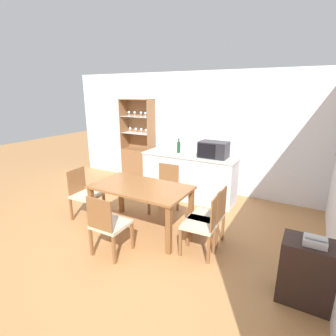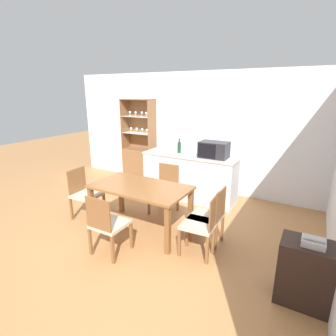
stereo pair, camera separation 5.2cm
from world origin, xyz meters
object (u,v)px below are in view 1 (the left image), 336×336
dining_chair_head_near (109,225)px  side_cabinet (306,272)px  microwave (213,150)px  wine_bottle (179,147)px  telephone (315,241)px  display_cabinet (139,157)px  dining_table (141,192)px  dining_chair_side_right_near (203,224)px  dining_chair_head_far (165,189)px  dining_chair_side_left_near (85,194)px  dining_chair_side_right_far (210,216)px

dining_chair_head_near → side_cabinet: 2.37m
microwave → wine_bottle: 0.76m
telephone → microwave: bearing=131.7°
display_cabinet → dining_chair_head_near: bearing=-62.0°
dining_table → dining_chair_side_right_near: (1.09, -0.12, -0.20)m
dining_chair_head_near → microwave: (0.60, 2.32, 0.64)m
display_cabinet → wine_bottle: bearing=-18.5°
dining_chair_head_far → dining_chair_side_left_near: same height
display_cabinet → telephone: (3.86, -2.47, 0.17)m
dining_chair_head_far → dining_chair_side_right_near: (1.09, -0.88, 0.00)m
dining_chair_side_left_near → dining_chair_head_near: size_ratio=1.00×
wine_bottle → display_cabinet: bearing=161.5°
display_cabinet → dining_chair_head_far: bearing=-41.0°
dining_chair_head_far → dining_chair_side_right_near: bearing=138.4°
dining_chair_side_right_far → dining_chair_head_far: bearing=59.2°
dining_chair_head_near → telephone: 2.41m
display_cabinet → dining_chair_side_left_near: (0.40, -2.17, -0.12)m
dining_table → dining_chair_side_right_near: size_ratio=1.74×
microwave → dining_table: bearing=-111.1°
dining_chair_head_near → dining_chair_side_right_near: same height
microwave → dining_chair_head_far: bearing=-126.7°
dining_chair_side_left_near → wine_bottle: (0.94, 1.72, 0.60)m
dining_table → display_cabinet: bearing=126.0°
dining_table → dining_chair_head_near: (0.00, -0.75, -0.20)m
dining_table → dining_chair_head_far: dining_chair_head_far is taller
wine_bottle → dining_chair_side_right_near: bearing=-54.1°
dining_chair_side_right_near → microwave: 1.87m
display_cabinet → wine_bottle: display_cabinet is taller
dining_chair_head_far → side_cabinet: 2.61m
dining_table → dining_chair_side_left_near: 1.11m
side_cabinet → telephone: size_ratio=3.23×
wine_bottle → telephone: (2.53, -2.02, -0.31)m
dining_chair_head_far → dining_chair_head_near: same height
dining_chair_side_left_near → side_cabinet: bearing=82.7°
display_cabinet → wine_bottle: 1.49m
dining_chair_side_left_near → wine_bottle: size_ratio=2.89×
dining_chair_head_far → side_cabinet: (2.35, -1.15, -0.09)m
dining_chair_head_near → wine_bottle: wine_bottle is taller
display_cabinet → dining_table: size_ratio=1.30×
dining_chair_head_near → microwave: size_ratio=1.62×
dining_chair_head_far → dining_chair_side_left_near: 1.40m
dining_chair_side_right_far → wine_bottle: bearing=39.3°
dining_table → wine_bottle: (-0.15, 1.59, 0.41)m
dining_chair_side_left_near → telephone: size_ratio=4.04×
dining_chair_head_far → display_cabinet: bearing=-43.9°
dining_chair_head_far → dining_chair_side_left_near: bearing=36.2°
microwave → dining_chair_side_right_far: bearing=-71.2°
dining_chair_head_far → telephone: (2.38, -1.18, 0.29)m
dining_chair_side_right_near → wine_bottle: size_ratio=2.89×
dining_chair_side_left_near → dining_chair_head_far: bearing=126.2°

